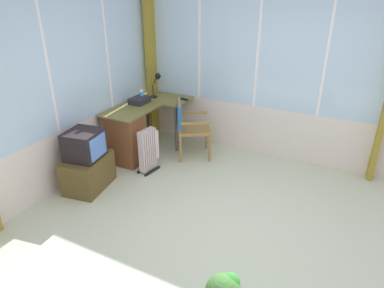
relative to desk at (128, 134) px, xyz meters
name	(u,v)px	position (x,y,z in m)	size (l,w,h in m)	color
ground	(229,238)	(-0.95, -2.01, -0.45)	(5.18, 5.65, 0.06)	beige
north_window_panel	(51,92)	(-0.95, 0.35, 0.85)	(4.18, 0.07, 2.54)	silver
east_window_panel	(289,75)	(1.17, -2.01, 0.85)	(0.07, 4.65, 2.54)	silver
curtain_corner	(152,65)	(1.04, 0.22, 0.80)	(0.23, 0.07, 2.44)	olive
desk	(128,134)	(0.00, 0.00, 0.00)	(1.43, 0.83, 0.77)	olive
desk_lamp	(158,81)	(0.86, -0.01, 0.61)	(0.24, 0.20, 0.39)	black
tv_remote	(184,99)	(0.89, -0.47, 0.36)	(0.04, 0.15, 0.02)	black
spray_bottle	(142,95)	(0.52, 0.08, 0.45)	(0.06, 0.06, 0.22)	#48A6E3
paper_tray	(140,100)	(0.43, 0.06, 0.39)	(0.30, 0.23, 0.09)	#28262B
wooden_armchair	(186,122)	(0.51, -0.71, 0.15)	(0.66, 0.66, 0.88)	olive
tv_on_stand	(87,163)	(-0.88, 0.00, -0.06)	(0.71, 0.54, 0.80)	brown
space_heater	(149,150)	(-0.14, -0.46, -0.09)	(0.36, 0.21, 0.64)	silver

